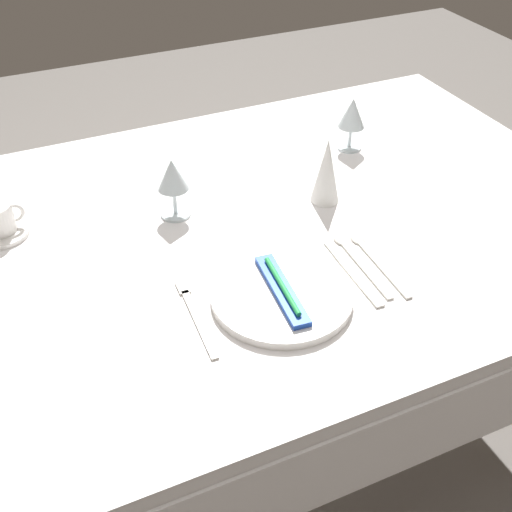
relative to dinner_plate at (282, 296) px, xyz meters
name	(u,v)px	position (x,y,z in m)	size (l,w,h in m)	color
ground_plane	(233,438)	(-0.01, 0.25, -0.75)	(6.00, 6.00, 0.00)	slate
dining_table	(227,260)	(-0.01, 0.25, -0.09)	(1.80, 1.11, 0.74)	white
dinner_plate	(282,296)	(0.00, 0.00, 0.00)	(0.27, 0.27, 0.02)	white
toothbrush_package	(282,289)	(0.00, 0.00, 0.02)	(0.05, 0.21, 0.02)	blue
fork_outer	(195,314)	(-0.17, 0.03, -0.01)	(0.03, 0.22, 0.00)	beige
dinner_knife	(354,274)	(0.16, 0.01, -0.01)	(0.02, 0.22, 0.00)	beige
spoon_soup	(355,258)	(0.19, 0.05, -0.01)	(0.03, 0.23, 0.01)	beige
spoon_dessert	(373,257)	(0.23, 0.04, -0.01)	(0.03, 0.23, 0.01)	beige
saucer_left	(1,232)	(-0.46, 0.44, 0.00)	(0.12, 0.12, 0.01)	white
wine_glass_centre	(352,115)	(0.42, 0.47, 0.09)	(0.07, 0.07, 0.14)	silver
wine_glass_left	(173,178)	(-0.09, 0.36, 0.09)	(0.07, 0.07, 0.14)	silver
napkin_folded	(326,171)	(0.24, 0.27, 0.07)	(0.07, 0.07, 0.16)	white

